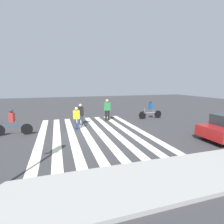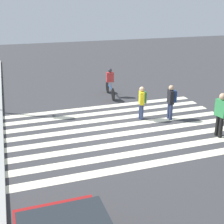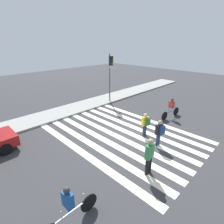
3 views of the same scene
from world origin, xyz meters
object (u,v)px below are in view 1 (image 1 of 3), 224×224
pedestrian_adult_tall_backpack (107,108)px  pedestrian_adult_blue_shirt (80,112)px  pedestrian_adult_yellow_jacket (76,116)px  cyclist_mid_street (12,122)px  cyclist_near_curb (150,109)px

pedestrian_adult_tall_backpack → pedestrian_adult_blue_shirt: 2.57m
pedestrian_adult_yellow_jacket → cyclist_mid_street: (3.92, 0.25, -0.05)m
cyclist_near_curb → cyclist_mid_street: size_ratio=0.99×
pedestrian_adult_tall_backpack → pedestrian_adult_blue_shirt: size_ratio=1.12×
pedestrian_adult_tall_backpack → pedestrian_adult_yellow_jacket: bearing=28.6°
pedestrian_adult_yellow_jacket → cyclist_mid_street: bearing=18.3°
pedestrian_adult_tall_backpack → cyclist_near_curb: size_ratio=0.81×
pedestrian_adult_blue_shirt → cyclist_near_curb: size_ratio=0.72×
pedestrian_adult_blue_shirt → cyclist_mid_street: bearing=29.3°
pedestrian_adult_tall_backpack → cyclist_near_curb: pedestrian_adult_tall_backpack is taller
pedestrian_adult_yellow_jacket → pedestrian_adult_blue_shirt: bearing=-94.6°
cyclist_near_curb → cyclist_mid_street: 10.91m
pedestrian_adult_tall_backpack → pedestrian_adult_blue_shirt: (2.40, 0.90, -0.08)m
pedestrian_adult_yellow_jacket → pedestrian_adult_blue_shirt: (-0.44, -1.27, 0.04)m
pedestrian_adult_blue_shirt → pedestrian_adult_yellow_jacket: bearing=80.8°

